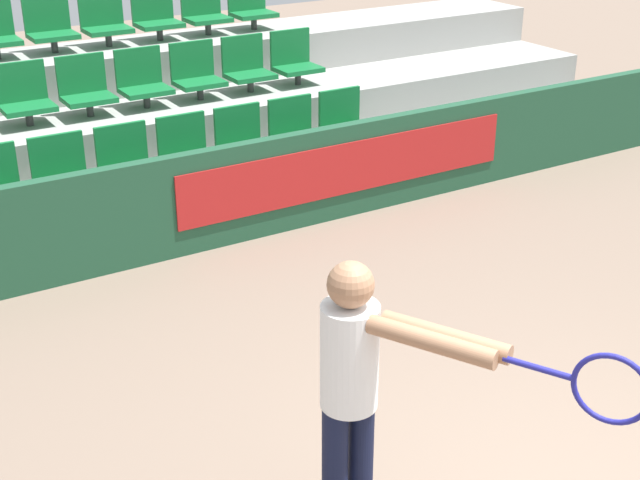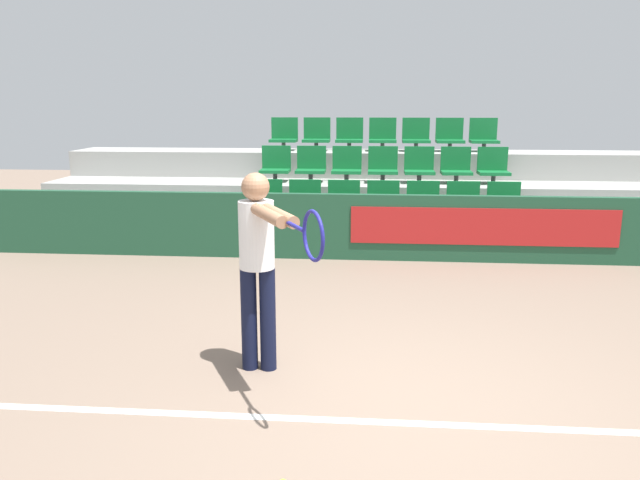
{
  "view_description": "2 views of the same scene",
  "coord_description": "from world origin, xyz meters",
  "px_view_note": "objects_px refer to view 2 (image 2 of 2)",
  "views": [
    {
      "loc": [
        -3.05,
        -2.38,
        3.36
      ],
      "look_at": [
        -0.2,
        2.3,
        0.87
      ],
      "focal_mm": 50.0,
      "sensor_mm": 36.0,
      "label": 1
    },
    {
      "loc": [
        -0.16,
        -4.12,
        2.16
      ],
      "look_at": [
        -0.69,
        2.09,
        0.76
      ],
      "focal_mm": 35.0,
      "sensor_mm": 36.0,
      "label": 2
    }
  ],
  "objects_px": {
    "stadium_chair_7": "(276,165)",
    "stadium_chair_8": "(311,166)",
    "stadium_chair_6": "(504,204)",
    "stadium_chair_16": "(349,136)",
    "stadium_chair_10": "(383,166)",
    "stadium_chair_5": "(463,204)",
    "stadium_chair_0": "(266,201)",
    "stadium_chair_1": "(304,201)",
    "tennis_player": "(260,254)",
    "stadium_chair_11": "(419,167)",
    "stadium_chair_19": "(450,136)",
    "stadium_chair_3": "(383,202)",
    "stadium_chair_15": "(317,136)",
    "stadium_chair_9": "(347,166)",
    "stadium_chair_14": "(284,135)",
    "stadium_chair_18": "(416,136)",
    "stadium_chair_17": "(383,136)",
    "stadium_chair_2": "(344,202)",
    "stadium_chair_12": "(456,167)",
    "stadium_chair_13": "(493,167)",
    "stadium_chair_4": "(423,203)"
  },
  "relations": [
    {
      "from": "stadium_chair_5",
      "to": "tennis_player",
      "type": "relative_size",
      "value": 0.35
    },
    {
      "from": "stadium_chair_6",
      "to": "stadium_chair_16",
      "type": "relative_size",
      "value": 1.0
    },
    {
      "from": "stadium_chair_8",
      "to": "stadium_chair_14",
      "type": "height_order",
      "value": "stadium_chair_14"
    },
    {
      "from": "stadium_chair_3",
      "to": "stadium_chair_13",
      "type": "distance_m",
      "value": 2.08
    },
    {
      "from": "stadium_chair_7",
      "to": "stadium_chair_10",
      "type": "bearing_deg",
      "value": 0.0
    },
    {
      "from": "stadium_chair_8",
      "to": "stadium_chair_10",
      "type": "xyz_separation_m",
      "value": [
        1.17,
        0.0,
        0.0
      ]
    },
    {
      "from": "stadium_chair_2",
      "to": "stadium_chair_19",
      "type": "height_order",
      "value": "stadium_chair_19"
    },
    {
      "from": "stadium_chair_0",
      "to": "stadium_chair_17",
      "type": "bearing_deg",
      "value": 49.22
    },
    {
      "from": "stadium_chair_5",
      "to": "stadium_chair_10",
      "type": "distance_m",
      "value": 1.61
    },
    {
      "from": "stadium_chair_2",
      "to": "stadium_chair_10",
      "type": "distance_m",
      "value": 1.25
    },
    {
      "from": "stadium_chair_0",
      "to": "stadium_chair_6",
      "type": "xyz_separation_m",
      "value": [
        3.51,
        0.0,
        0.0
      ]
    },
    {
      "from": "stadium_chair_6",
      "to": "stadium_chair_12",
      "type": "bearing_deg",
      "value": 119.9
    },
    {
      "from": "stadium_chair_2",
      "to": "stadium_chair_10",
      "type": "height_order",
      "value": "stadium_chair_10"
    },
    {
      "from": "stadium_chair_13",
      "to": "stadium_chair_19",
      "type": "relative_size",
      "value": 1.0
    },
    {
      "from": "stadium_chair_11",
      "to": "stadium_chair_19",
      "type": "distance_m",
      "value": 1.25
    },
    {
      "from": "stadium_chair_7",
      "to": "stadium_chair_14",
      "type": "distance_m",
      "value": 1.11
    },
    {
      "from": "stadium_chair_1",
      "to": "tennis_player",
      "type": "relative_size",
      "value": 0.35
    },
    {
      "from": "stadium_chair_14",
      "to": "stadium_chair_18",
      "type": "height_order",
      "value": "same"
    },
    {
      "from": "stadium_chair_2",
      "to": "stadium_chair_5",
      "type": "height_order",
      "value": "same"
    },
    {
      "from": "stadium_chair_9",
      "to": "stadium_chair_17",
      "type": "xyz_separation_m",
      "value": [
        0.59,
        1.02,
        0.43
      ]
    },
    {
      "from": "stadium_chair_6",
      "to": "stadium_chair_8",
      "type": "xyz_separation_m",
      "value": [
        -2.93,
        1.02,
        0.43
      ]
    },
    {
      "from": "stadium_chair_0",
      "to": "stadium_chair_18",
      "type": "xyz_separation_m",
      "value": [
        2.34,
        2.04,
        0.86
      ]
    },
    {
      "from": "stadium_chair_7",
      "to": "tennis_player",
      "type": "bearing_deg",
      "value": -82.46
    },
    {
      "from": "stadium_chair_9",
      "to": "stadium_chair_19",
      "type": "xyz_separation_m",
      "value": [
        1.76,
        1.02,
        0.43
      ]
    },
    {
      "from": "stadium_chair_14",
      "to": "stadium_chair_12",
      "type": "bearing_deg",
      "value": -19.18
    },
    {
      "from": "stadium_chair_9",
      "to": "stadium_chair_17",
      "type": "bearing_deg",
      "value": 60.1
    },
    {
      "from": "stadium_chair_16",
      "to": "stadium_chair_19",
      "type": "xyz_separation_m",
      "value": [
        1.76,
        0.0,
        0.0
      ]
    },
    {
      "from": "stadium_chair_3",
      "to": "stadium_chair_16",
      "type": "xyz_separation_m",
      "value": [
        -0.59,
        2.04,
        0.86
      ]
    },
    {
      "from": "stadium_chair_5",
      "to": "stadium_chair_9",
      "type": "relative_size",
      "value": 1.0
    },
    {
      "from": "stadium_chair_14",
      "to": "stadium_chair_8",
      "type": "bearing_deg",
      "value": -60.1
    },
    {
      "from": "stadium_chair_10",
      "to": "stadium_chair_17",
      "type": "xyz_separation_m",
      "value": [
        0.0,
        1.02,
        0.43
      ]
    },
    {
      "from": "stadium_chair_10",
      "to": "stadium_chair_5",
      "type": "bearing_deg",
      "value": -41.0
    },
    {
      "from": "stadium_chair_11",
      "to": "stadium_chair_16",
      "type": "bearing_deg",
      "value": 139.0
    },
    {
      "from": "stadium_chair_11",
      "to": "stadium_chair_19",
      "type": "relative_size",
      "value": 1.0
    },
    {
      "from": "stadium_chair_3",
      "to": "stadium_chair_9",
      "type": "height_order",
      "value": "stadium_chair_9"
    },
    {
      "from": "stadium_chair_11",
      "to": "tennis_player",
      "type": "relative_size",
      "value": 0.35
    },
    {
      "from": "stadium_chair_10",
      "to": "stadium_chair_15",
      "type": "xyz_separation_m",
      "value": [
        -1.17,
        1.02,
        0.43
      ]
    },
    {
      "from": "stadium_chair_2",
      "to": "stadium_chair_19",
      "type": "distance_m",
      "value": 2.83
    },
    {
      "from": "stadium_chair_2",
      "to": "stadium_chair_18",
      "type": "height_order",
      "value": "stadium_chair_18"
    },
    {
      "from": "stadium_chair_7",
      "to": "stadium_chair_8",
      "type": "distance_m",
      "value": 0.59
    },
    {
      "from": "stadium_chair_1",
      "to": "stadium_chair_6",
      "type": "distance_m",
      "value": 2.93
    },
    {
      "from": "stadium_chair_16",
      "to": "stadium_chair_3",
      "type": "bearing_deg",
      "value": -73.96
    },
    {
      "from": "stadium_chair_4",
      "to": "stadium_chair_14",
      "type": "bearing_deg",
      "value": 139.0
    },
    {
      "from": "stadium_chair_4",
      "to": "stadium_chair_11",
      "type": "xyz_separation_m",
      "value": [
        0.0,
        1.02,
        0.43
      ]
    },
    {
      "from": "stadium_chair_0",
      "to": "stadium_chair_1",
      "type": "bearing_deg",
      "value": 0.0
    },
    {
      "from": "stadium_chair_0",
      "to": "stadium_chair_6",
      "type": "bearing_deg",
      "value": 0.0
    },
    {
      "from": "stadium_chair_13",
      "to": "stadium_chair_7",
      "type": "bearing_deg",
      "value": 180.0
    },
    {
      "from": "stadium_chair_3",
      "to": "tennis_player",
      "type": "relative_size",
      "value": 0.35
    },
    {
      "from": "stadium_chair_5",
      "to": "stadium_chair_14",
      "type": "height_order",
      "value": "stadium_chair_14"
    },
    {
      "from": "stadium_chair_12",
      "to": "stadium_chair_19",
      "type": "relative_size",
      "value": 1.0
    }
  ]
}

